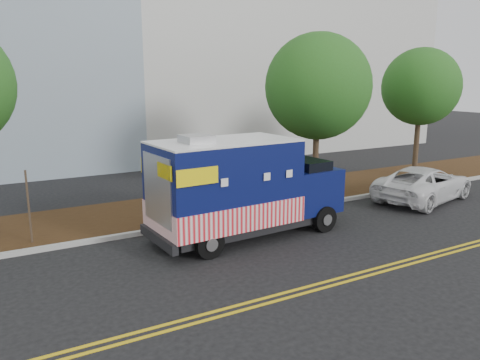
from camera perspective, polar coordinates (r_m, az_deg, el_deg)
ground at (r=15.25m, az=-3.84°, el=-7.11°), size 120.00×120.00×0.00m
curb at (r=16.43m, az=-5.97°, el=-5.42°), size 120.00×0.18×0.15m
mulch_strip at (r=18.30m, az=-8.60°, el=-3.64°), size 120.00×4.00×0.15m
centerline_near at (r=11.69m, az=5.93°, el=-13.39°), size 120.00×0.10×0.01m
centerline_far at (r=11.50m, az=6.67°, el=-13.85°), size 120.00×0.10×0.01m
tree_c at (r=20.31m, az=9.48°, el=11.16°), size 4.47×4.47×6.96m
tree_d at (r=25.28m, az=21.19°, el=10.54°), size 3.82×3.82×6.56m
sign_post at (r=15.46m, az=-24.34°, el=-3.27°), size 0.06×0.06×2.40m
food_truck at (r=14.92m, az=-0.05°, el=-1.29°), size 6.64×2.83×3.43m
white_car at (r=21.16m, az=21.53°, el=-0.41°), size 5.57×3.50×1.43m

